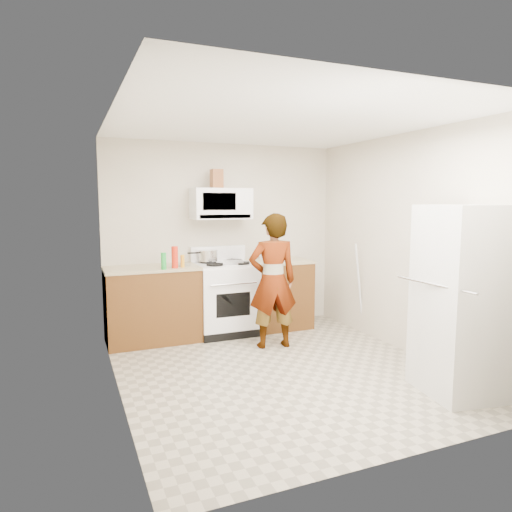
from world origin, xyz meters
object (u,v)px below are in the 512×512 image
fridge (465,300)px  saucepan (208,256)px  microwave (221,204)px  kettle (265,253)px  person (273,281)px  gas_range (225,297)px

fridge → saucepan: 3.17m
fridge → saucepan: (-1.56, 2.75, 0.17)m
microwave → kettle: size_ratio=4.42×
person → saucepan: (-0.52, 0.90, 0.22)m
microwave → saucepan: (-0.18, 0.02, -0.68)m
saucepan → kettle: bearing=4.5°
kettle → fridge: bearing=-61.0°
gas_range → microwave: microwave is taller
fridge → microwave: bearing=125.9°
gas_range → fridge: (1.38, -2.61, 0.36)m
person → gas_range: bearing=-57.3°
microwave → fridge: (1.38, -2.74, -0.85)m
person → kettle: (0.32, 0.97, 0.22)m
gas_range → person: size_ratio=0.71×
fridge → kettle: fridge is taller
gas_range → saucepan: (-0.18, 0.15, 0.54)m
person → fridge: fridge is taller
person → kettle: bearing=-100.1°
microwave → fridge: size_ratio=0.45×
saucepan → microwave: bearing=-6.0°
microwave → kettle: microwave is taller
kettle → person: bearing=-93.6°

